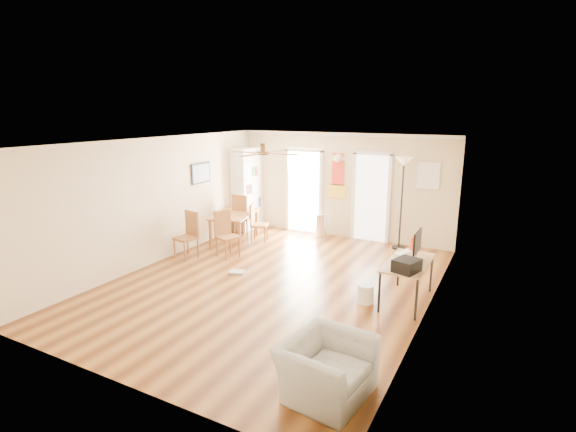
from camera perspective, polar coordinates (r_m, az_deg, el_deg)
The scene contains 29 objects.
floor at distance 8.19m, azimuth -1.99°, elevation -8.73°, with size 7.00×7.00×0.00m, color brown.
ceiling at distance 7.58m, azimuth -2.15°, elevation 9.74°, with size 5.50×7.00×0.00m, color silver, non-canonical shape.
wall_back at distance 10.89m, azimuth 7.16°, elevation 3.97°, with size 5.50×0.04×2.60m, color beige, non-canonical shape.
wall_front at distance 5.19m, azimuth -21.88°, elevation -7.90°, with size 5.50×0.04×2.60m, color beige, non-canonical shape.
wall_left at distance 9.43m, azimuth -16.72°, elevation 1.97°, with size 0.04×7.00×2.60m, color beige, non-canonical shape.
wall_right at distance 6.88m, azimuth 18.23°, elevation -2.37°, with size 0.04×7.00×2.60m, color beige, non-canonical shape.
crown_molding at distance 7.59m, azimuth -2.15°, elevation 9.44°, with size 5.50×7.00×0.08m, color white, non-canonical shape.
kitchen_doorway at distance 11.33m, azimuth 2.13°, elevation 3.16°, with size 0.90×0.10×2.10m, color white, non-canonical shape.
bathroom_doorway at distance 10.69m, azimuth 10.86°, elevation 2.28°, with size 0.80×0.10×2.10m, color white, non-canonical shape.
wall_decal at distance 10.88m, azimuth 6.55°, elevation 5.31°, with size 0.46×0.03×1.10m, color red.
ac_grille at distance 10.27m, azimuth 17.96°, elevation 5.08°, with size 0.50×0.04×0.60m, color white.
framed_poster at distance 10.37m, azimuth -11.37°, elevation 5.55°, with size 0.04×0.66×0.48m, color black.
ceiling_fan at distance 7.34m, azimuth -3.32°, elevation 8.26°, with size 1.24×1.24×0.20m, color #593819, non-canonical shape.
bookshelf at distance 11.65m, azimuth -5.33°, elevation 3.56°, with size 0.43×0.97×2.17m, color silver, non-canonical shape.
dining_table at distance 10.67m, azimuth -7.03°, elevation -1.46°, with size 0.84×1.40×0.70m, color #A96736, non-canonical shape.
dining_chair_right_a at distance 10.56m, azimuth -3.77°, elevation -0.89°, with size 0.38×0.38×0.93m, color olive, non-canonical shape.
dining_chair_right_b at distance 9.50m, azimuth -7.92°, elevation -2.44°, with size 0.41×0.41×1.01m, color brown, non-canonical shape.
dining_chair_near at distance 9.60m, azimuth -13.30°, elevation -2.52°, with size 0.41×0.41×1.00m, color #925E2F, non-canonical shape.
dining_chair_far at distance 11.04m, azimuth -5.73°, elevation 0.11°, with size 0.45×0.45×1.08m, color olive, non-canonical shape.
trash_can at distance 10.94m, azimuth 4.36°, elevation -1.28°, with size 0.28×0.28×0.60m, color silver.
torchiere_lamp at distance 10.19m, azimuth 14.66°, elevation 1.57°, with size 0.40×0.40×2.12m, color black, non-canonical shape.
computer_desk at distance 7.57m, azimuth 15.32°, elevation -8.31°, with size 0.65×1.31×0.70m, color tan, non-canonical shape.
imac at distance 7.50m, azimuth 16.60°, elevation -3.74°, with size 0.07×0.54×0.50m, color black, non-canonical shape.
keyboard at distance 7.89m, azimuth 14.98°, elevation -4.61°, with size 0.14×0.42×0.02m, color white.
printer at distance 6.97m, azimuth 15.32°, elevation -6.28°, with size 0.33×0.39×0.20m, color black.
orange_bottle at distance 7.99m, azimuth 16.01°, elevation -3.55°, with size 0.08×0.08×0.25m, color #EB4214.
wastebasket_a at distance 7.44m, azimuth 10.16°, elevation -10.00°, with size 0.27×0.27×0.32m, color white.
floor_cloth at distance 8.68m, azimuth -6.71°, elevation -7.33°, with size 0.29×0.23×0.04m, color gray.
armchair at distance 5.16m, azimuth 5.10°, elevation -19.26°, with size 0.99×0.87×0.64m, color #ADADA8.
Camera 1 is at (3.78, -6.55, 3.12)m, focal length 27.08 mm.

